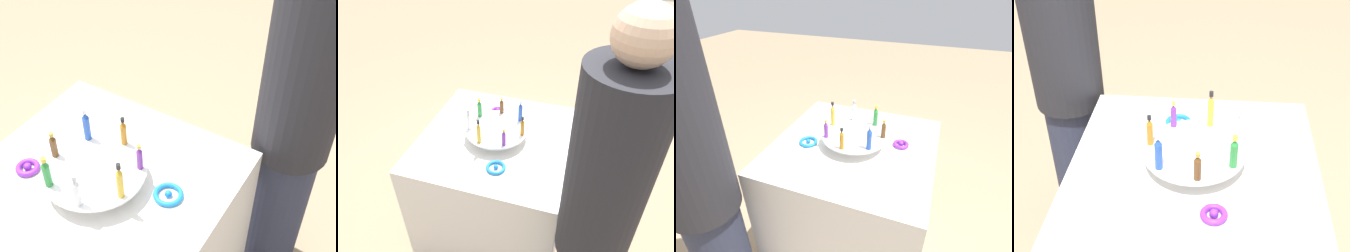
% 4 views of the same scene
% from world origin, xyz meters
% --- Properties ---
extents(party_table, '(0.84, 0.84, 0.79)m').
position_xyz_m(party_table, '(0.00, 0.00, 0.40)').
color(party_table, silver).
rests_on(party_table, ground_plane).
extents(display_stand, '(0.34, 0.34, 0.07)m').
position_xyz_m(display_stand, '(0.00, 0.00, 0.84)').
color(display_stand, white).
rests_on(display_stand, party_table).
extents(bottle_brown, '(0.02, 0.02, 0.10)m').
position_xyz_m(bottle_brown, '(0.02, -0.15, 0.91)').
color(bottle_brown, brown).
rests_on(bottle_brown, display_stand).
extents(bottle_green, '(0.03, 0.03, 0.12)m').
position_xyz_m(bottle_green, '(0.13, -0.08, 0.91)').
color(bottle_green, '#288438').
rests_on(bottle_green, display_stand).
extents(bottle_clear, '(0.02, 0.02, 0.12)m').
position_xyz_m(bottle_clear, '(0.14, 0.05, 0.92)').
color(bottle_clear, silver).
rests_on(bottle_clear, display_stand).
extents(bottle_gold, '(0.02, 0.02, 0.14)m').
position_xyz_m(bottle_gold, '(0.05, 0.14, 0.92)').
color(bottle_gold, gold).
rests_on(bottle_gold, display_stand).
extents(bottle_purple, '(0.02, 0.02, 0.10)m').
position_xyz_m(bottle_purple, '(-0.08, 0.12, 0.91)').
color(bottle_purple, '#702D93').
rests_on(bottle_purple, display_stand).
extents(bottle_amber, '(0.02, 0.02, 0.11)m').
position_xyz_m(bottle_amber, '(-0.15, 0.01, 0.91)').
color(bottle_amber, '#AD6B19').
rests_on(bottle_amber, display_stand).
extents(bottle_blue, '(0.02, 0.02, 0.13)m').
position_xyz_m(bottle_blue, '(-0.10, -0.11, 0.92)').
color(bottle_blue, '#234CAD').
rests_on(bottle_blue, display_stand).
extents(ribbon_bow_purple, '(0.08, 0.08, 0.03)m').
position_xyz_m(ribbon_bow_purple, '(0.07, -0.24, 0.80)').
color(ribbon_bow_purple, purple).
rests_on(ribbon_bow_purple, party_table).
extents(ribbon_bow_blue, '(0.10, 0.10, 0.02)m').
position_xyz_m(ribbon_bow_blue, '(-0.07, 0.24, 0.80)').
color(ribbon_bow_blue, blue).
rests_on(ribbon_bow_blue, party_table).
extents(person_figure, '(0.29, 0.29, 1.72)m').
position_xyz_m(person_figure, '(-0.57, 0.47, 0.87)').
color(person_figure, '#282D42').
rests_on(person_figure, ground_plane).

